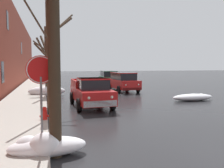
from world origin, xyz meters
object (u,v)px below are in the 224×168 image
at_px(bare_tree_at_the_corner, 53,26).
at_px(stop_sign_at_corner, 41,79).
at_px(suv_green_parked_kerbside_mid, 109,78).
at_px(bare_tree_second_along_sidewalk, 50,53).
at_px(fire_hydrant, 45,115).
at_px(suv_red_parked_kerbside_close, 123,81).
at_px(bare_tree_mid_block, 47,59).
at_px(pickup_truck_red_approaching_near_lane, 91,92).

xyz_separation_m(bare_tree_at_the_corner, stop_sign_at_corner, (-0.33, 0.25, -1.37)).
height_order(suv_green_parked_kerbside_mid, stop_sign_at_corner, stop_sign_at_corner).
bearing_deg(suv_green_parked_kerbside_mid, stop_sign_at_corner, -109.70).
height_order(bare_tree_second_along_sidewalk, fire_hydrant, bare_tree_second_along_sidewalk).
height_order(suv_red_parked_kerbside_close, suv_green_parked_kerbside_mid, same).
bearing_deg(bare_tree_mid_block, bare_tree_at_the_corner, -89.89).
distance_m(bare_tree_mid_block, suv_red_parked_kerbside_close, 7.42).
height_order(pickup_truck_red_approaching_near_lane, suv_green_parked_kerbside_mid, suv_green_parked_kerbside_mid).
relative_size(bare_tree_mid_block, pickup_truck_red_approaching_near_lane, 1.09).
distance_m(bare_tree_mid_block, suv_green_parked_kerbside_mid, 11.21).
height_order(bare_tree_second_along_sidewalk, suv_green_parked_kerbside_mid, bare_tree_second_along_sidewalk).
relative_size(bare_tree_at_the_corner, bare_tree_mid_block, 1.21).
relative_size(pickup_truck_red_approaching_near_lane, fire_hydrant, 7.23).
bearing_deg(bare_tree_mid_block, bare_tree_second_along_sidewalk, -89.30).
bearing_deg(suv_green_parked_kerbside_mid, suv_red_parked_kerbside_close, -93.32).
relative_size(pickup_truck_red_approaching_near_lane, stop_sign_at_corner, 1.87).
bearing_deg(fire_hydrant, bare_tree_second_along_sidewalk, 82.48).
distance_m(fire_hydrant, stop_sign_at_corner, 4.22).
bearing_deg(suv_red_parked_kerbside_close, bare_tree_second_along_sidewalk, -129.32).
bearing_deg(bare_tree_at_the_corner, suv_green_parked_kerbside_mid, 71.28).
height_order(bare_tree_mid_block, fire_hydrant, bare_tree_mid_block).
distance_m(bare_tree_at_the_corner, suv_green_parked_kerbside_mid, 23.14).
height_order(bare_tree_mid_block, stop_sign_at_corner, bare_tree_mid_block).
xyz_separation_m(bare_tree_at_the_corner, suv_red_parked_kerbside_close, (6.99, 14.99, -2.51)).
height_order(bare_tree_at_the_corner, stop_sign_at_corner, bare_tree_at_the_corner).
height_order(bare_tree_at_the_corner, fire_hydrant, bare_tree_at_the_corner).
height_order(bare_tree_at_the_corner, pickup_truck_red_approaching_near_lane, bare_tree_at_the_corner).
distance_m(bare_tree_second_along_sidewalk, pickup_truck_red_approaching_near_lane, 3.43).
distance_m(bare_tree_second_along_sidewalk, bare_tree_mid_block, 7.10).
height_order(bare_tree_at_the_corner, suv_red_parked_kerbside_close, bare_tree_at_the_corner).
relative_size(bare_tree_second_along_sidewalk, fire_hydrant, 8.19).
xyz_separation_m(bare_tree_mid_block, stop_sign_at_corner, (-0.30, -13.38, -0.88)).
height_order(pickup_truck_red_approaching_near_lane, fire_hydrant, pickup_truck_red_approaching_near_lane).
distance_m(pickup_truck_red_approaching_near_lane, fire_hydrant, 4.44).
relative_size(bare_tree_at_the_corner, suv_red_parked_kerbside_close, 1.44).
bearing_deg(fire_hydrant, bare_tree_mid_block, 88.58).
bearing_deg(pickup_truck_red_approaching_near_lane, fire_hydrant, -127.68).
bearing_deg(bare_tree_at_the_corner, pickup_truck_red_approaching_near_lane, 72.18).
xyz_separation_m(suv_green_parked_kerbside_mid, fire_hydrant, (-7.65, -17.70, -0.63)).
distance_m(suv_green_parked_kerbside_mid, fire_hydrant, 19.29).
bearing_deg(suv_red_parked_kerbside_close, fire_hydrant, -123.63).
bearing_deg(bare_tree_mid_block, stop_sign_at_corner, -91.29).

